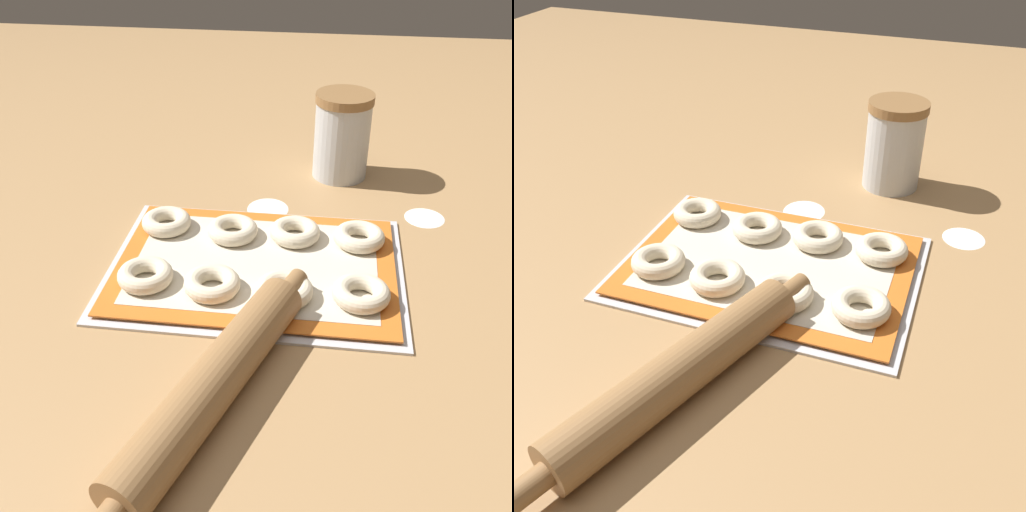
% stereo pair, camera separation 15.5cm
% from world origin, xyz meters
% --- Properties ---
extents(ground_plane, '(2.80, 2.80, 0.00)m').
position_xyz_m(ground_plane, '(0.00, 0.00, 0.00)').
color(ground_plane, '#A87F51').
extents(baking_tray, '(0.43, 0.31, 0.01)m').
position_xyz_m(baking_tray, '(0.01, 0.02, 0.00)').
color(baking_tray, silver).
rests_on(baking_tray, ground_plane).
extents(baking_mat, '(0.40, 0.29, 0.00)m').
position_xyz_m(baking_mat, '(0.01, 0.02, 0.01)').
color(baking_mat, orange).
rests_on(baking_mat, baking_tray).
extents(bagel_front_far_left, '(0.08, 0.08, 0.02)m').
position_xyz_m(bagel_front_far_left, '(-0.13, -0.05, 0.02)').
color(bagel_front_far_left, beige).
rests_on(bagel_front_far_left, baking_mat).
extents(bagel_front_mid_left, '(0.08, 0.08, 0.02)m').
position_xyz_m(bagel_front_mid_left, '(-0.04, -0.06, 0.02)').
color(bagel_front_mid_left, beige).
rests_on(bagel_front_mid_left, baking_mat).
extents(bagel_front_mid_right, '(0.08, 0.08, 0.02)m').
position_xyz_m(bagel_front_mid_right, '(0.06, -0.06, 0.02)').
color(bagel_front_mid_right, beige).
rests_on(bagel_front_mid_right, baking_mat).
extents(bagel_front_far_right, '(0.08, 0.08, 0.02)m').
position_xyz_m(bagel_front_far_right, '(0.16, -0.05, 0.02)').
color(bagel_front_far_right, beige).
rests_on(bagel_front_far_right, baking_mat).
extents(bagel_back_far_left, '(0.08, 0.08, 0.02)m').
position_xyz_m(bagel_back_far_left, '(-0.14, 0.09, 0.02)').
color(bagel_back_far_left, beige).
rests_on(bagel_back_far_left, baking_mat).
extents(bagel_back_mid_left, '(0.08, 0.08, 0.02)m').
position_xyz_m(bagel_back_mid_left, '(-0.03, 0.08, 0.02)').
color(bagel_back_mid_left, beige).
rests_on(bagel_back_mid_left, baking_mat).
extents(bagel_back_mid_right, '(0.08, 0.08, 0.02)m').
position_xyz_m(bagel_back_mid_right, '(0.06, 0.09, 0.02)').
color(bagel_back_mid_right, beige).
rests_on(bagel_back_mid_right, baking_mat).
extents(bagel_back_far_right, '(0.08, 0.08, 0.02)m').
position_xyz_m(bagel_back_far_right, '(0.16, 0.09, 0.02)').
color(bagel_back_far_right, beige).
rests_on(bagel_back_far_right, baking_mat).
extents(flour_canister, '(0.10, 0.10, 0.16)m').
position_xyz_m(flour_canister, '(0.13, 0.34, 0.08)').
color(flour_canister, silver).
rests_on(flour_canister, ground_plane).
extents(rolling_pin, '(0.18, 0.42, 0.06)m').
position_xyz_m(rolling_pin, '(0.00, -0.24, 0.03)').
color(rolling_pin, olive).
rests_on(rolling_pin, ground_plane).
extents(flour_patch_near, '(0.07, 0.07, 0.00)m').
position_xyz_m(flour_patch_near, '(0.27, 0.20, 0.00)').
color(flour_patch_near, white).
rests_on(flour_patch_near, ground_plane).
extents(flour_patch_far, '(0.07, 0.08, 0.00)m').
position_xyz_m(flour_patch_far, '(0.01, 0.19, 0.00)').
color(flour_patch_far, white).
rests_on(flour_patch_far, ground_plane).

